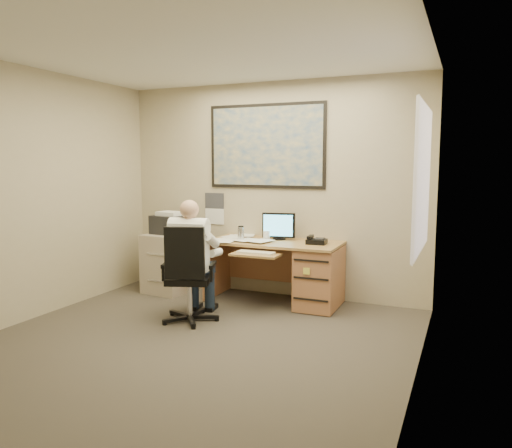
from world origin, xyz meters
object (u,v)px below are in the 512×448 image
at_px(desk, 301,269).
at_px(person, 191,261).
at_px(filing_cabinet, 172,257).
at_px(office_chair, 186,294).

relative_size(desk, person, 1.23).
relative_size(desk, filing_cabinet, 1.51).
xyz_separation_m(desk, office_chair, (-0.92, -1.10, -0.13)).
height_order(office_chair, person, person).
bearing_deg(desk, office_chair, -129.80).
distance_m(desk, filing_cabinet, 1.77).
relative_size(office_chair, person, 0.80).
relative_size(filing_cabinet, office_chair, 1.01).
distance_m(filing_cabinet, office_chair, 1.37).
distance_m(desk, person, 1.39).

